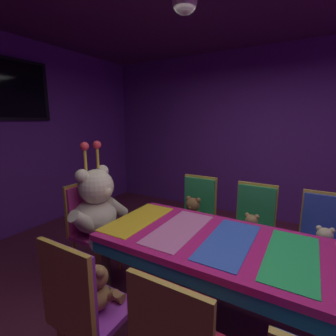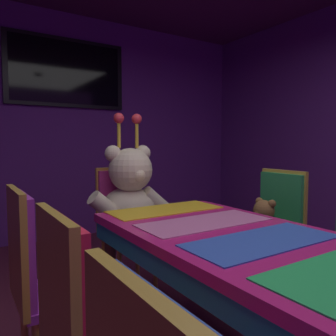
% 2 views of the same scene
% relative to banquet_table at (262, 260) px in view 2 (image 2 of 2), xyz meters
% --- Properties ---
extents(wall_back, '(5.20, 0.12, 2.80)m').
position_rel_banquet_table_xyz_m(wall_back, '(0.00, 3.20, 0.75)').
color(wall_back, '#59267F').
rests_on(wall_back, ground_plane).
extents(banquet_table, '(0.90, 2.02, 0.75)m').
position_rel_banquet_table_xyz_m(banquet_table, '(0.00, 0.00, 0.00)').
color(banquet_table, '#C61E72').
rests_on(banquet_table, ground_plane).
extents(chair_left_1, '(0.42, 0.41, 0.98)m').
position_rel_banquet_table_xyz_m(chair_left_1, '(-0.86, -0.02, -0.06)').
color(chair_left_1, red).
rests_on(chair_left_1, ground_plane).
extents(teddy_left_1, '(0.21, 0.27, 0.26)m').
position_rel_banquet_table_xyz_m(teddy_left_1, '(-0.72, -0.02, -0.08)').
color(teddy_left_1, '#9E7247').
rests_on(teddy_left_1, chair_left_1).
extents(chair_left_2, '(0.42, 0.41, 0.98)m').
position_rel_banquet_table_xyz_m(chair_left_2, '(-0.88, 0.62, -0.06)').
color(chair_left_2, purple).
rests_on(chair_left_2, ground_plane).
extents(teddy_left_2, '(0.24, 0.31, 0.30)m').
position_rel_banquet_table_xyz_m(teddy_left_2, '(-0.74, 0.62, -0.07)').
color(teddy_left_2, olive).
rests_on(teddy_left_2, chair_left_2).
extents(chair_right_2, '(0.42, 0.41, 0.98)m').
position_rel_banquet_table_xyz_m(chair_right_2, '(0.88, 0.64, -0.06)').
color(chair_right_2, '#268C4C').
rests_on(chair_right_2, ground_plane).
extents(teddy_right_2, '(0.26, 0.34, 0.32)m').
position_rel_banquet_table_xyz_m(teddy_right_2, '(0.73, 0.64, -0.06)').
color(teddy_right_2, brown).
rests_on(teddy_right_2, chair_right_2).
extents(throne_chair, '(0.41, 0.42, 0.98)m').
position_rel_banquet_table_xyz_m(throne_chair, '(0.00, 1.54, -0.06)').
color(throne_chair, '#CC338C').
rests_on(throne_chair, ground_plane).
extents(king_teddy_bear, '(0.76, 0.59, 0.97)m').
position_rel_banquet_table_xyz_m(king_teddy_bear, '(0.00, 1.37, 0.12)').
color(king_teddy_bear, beige).
rests_on(king_teddy_bear, throne_chair).
extents(wall_tv, '(1.44, 0.06, 0.83)m').
position_rel_banquet_table_xyz_m(wall_tv, '(0.00, 3.11, 1.40)').
color(wall_tv, black).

